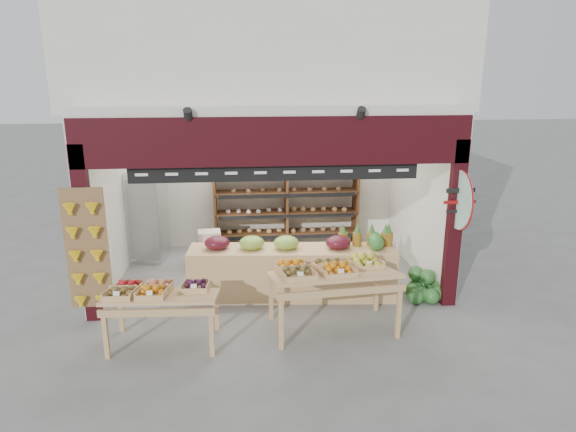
{
  "coord_description": "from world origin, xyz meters",
  "views": [
    {
      "loc": [
        -0.5,
        -8.33,
        3.61
      ],
      "look_at": [
        0.26,
        -0.2,
        1.3
      ],
      "focal_mm": 32.0,
      "sensor_mm": 36.0,
      "label": 1
    }
  ],
  "objects_px": {
    "mid_counter": "(292,270)",
    "display_table_right": "(328,272)",
    "back_shelving": "(286,194)",
    "cardboard_stack": "(221,253)",
    "watermelon_pile": "(425,288)",
    "refrigerator": "(146,216)",
    "display_table_left": "(155,293)"
  },
  "relations": [
    {
      "from": "back_shelving",
      "to": "mid_counter",
      "type": "height_order",
      "value": "back_shelving"
    },
    {
      "from": "mid_counter",
      "to": "display_table_left",
      "type": "height_order",
      "value": "mid_counter"
    },
    {
      "from": "back_shelving",
      "to": "mid_counter",
      "type": "bearing_deg",
      "value": -93.09
    },
    {
      "from": "mid_counter",
      "to": "display_table_left",
      "type": "relative_size",
      "value": 2.24
    },
    {
      "from": "back_shelving",
      "to": "cardboard_stack",
      "type": "relative_size",
      "value": 2.86
    },
    {
      "from": "refrigerator",
      "to": "cardboard_stack",
      "type": "distance_m",
      "value": 1.65
    },
    {
      "from": "mid_counter",
      "to": "refrigerator",
      "type": "bearing_deg",
      "value": 142.54
    },
    {
      "from": "back_shelving",
      "to": "mid_counter",
      "type": "distance_m",
      "value": 2.53
    },
    {
      "from": "cardboard_stack",
      "to": "display_table_right",
      "type": "height_order",
      "value": "display_table_right"
    },
    {
      "from": "refrigerator",
      "to": "display_table_right",
      "type": "bearing_deg",
      "value": -35.96
    },
    {
      "from": "mid_counter",
      "to": "display_table_right",
      "type": "xyz_separation_m",
      "value": [
        0.4,
        -1.13,
        0.41
      ]
    },
    {
      "from": "watermelon_pile",
      "to": "display_table_right",
      "type": "bearing_deg",
      "value": -154.66
    },
    {
      "from": "mid_counter",
      "to": "display_table_right",
      "type": "bearing_deg",
      "value": -70.43
    },
    {
      "from": "back_shelving",
      "to": "watermelon_pile",
      "type": "xyz_separation_m",
      "value": [
        2.04,
        -2.71,
        -1.0
      ]
    },
    {
      "from": "back_shelving",
      "to": "refrigerator",
      "type": "bearing_deg",
      "value": -171.98
    },
    {
      "from": "refrigerator",
      "to": "display_table_left",
      "type": "height_order",
      "value": "refrigerator"
    },
    {
      "from": "cardboard_stack",
      "to": "watermelon_pile",
      "type": "bearing_deg",
      "value": -28.07
    },
    {
      "from": "refrigerator",
      "to": "display_table_left",
      "type": "distance_m",
      "value": 3.43
    },
    {
      "from": "refrigerator",
      "to": "mid_counter",
      "type": "distance_m",
      "value": 3.36
    },
    {
      "from": "cardboard_stack",
      "to": "mid_counter",
      "type": "height_order",
      "value": "mid_counter"
    },
    {
      "from": "refrigerator",
      "to": "cardboard_stack",
      "type": "xyz_separation_m",
      "value": [
        1.43,
        -0.52,
        -0.62
      ]
    },
    {
      "from": "back_shelving",
      "to": "display_table_right",
      "type": "distance_m",
      "value": 3.57
    },
    {
      "from": "display_table_right",
      "to": "watermelon_pile",
      "type": "xyz_separation_m",
      "value": [
        1.77,
        0.84,
        -0.69
      ]
    },
    {
      "from": "mid_counter",
      "to": "watermelon_pile",
      "type": "bearing_deg",
      "value": -7.62
    },
    {
      "from": "refrigerator",
      "to": "back_shelving",
      "type": "bearing_deg",
      "value": 18.05
    },
    {
      "from": "mid_counter",
      "to": "display_table_left",
      "type": "xyz_separation_m",
      "value": [
        -1.98,
        -1.33,
        0.27
      ]
    },
    {
      "from": "back_shelving",
      "to": "watermelon_pile",
      "type": "distance_m",
      "value": 3.53
    },
    {
      "from": "back_shelving",
      "to": "cardboard_stack",
      "type": "distance_m",
      "value": 1.86
    },
    {
      "from": "mid_counter",
      "to": "display_table_right",
      "type": "distance_m",
      "value": 1.26
    },
    {
      "from": "display_table_left",
      "to": "watermelon_pile",
      "type": "bearing_deg",
      "value": 14.12
    },
    {
      "from": "display_table_left",
      "to": "back_shelving",
      "type": "bearing_deg",
      "value": 60.64
    },
    {
      "from": "display_table_left",
      "to": "mid_counter",
      "type": "bearing_deg",
      "value": 33.93
    }
  ]
}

